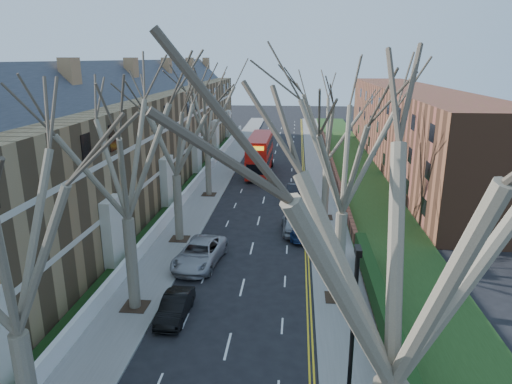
% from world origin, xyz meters
% --- Properties ---
extents(pavement_left, '(3.00, 102.00, 0.12)m').
position_xyz_m(pavement_left, '(-6.00, 39.00, 0.06)').
color(pavement_left, slate).
rests_on(pavement_left, ground).
extents(pavement_right, '(3.00, 102.00, 0.12)m').
position_xyz_m(pavement_right, '(6.00, 39.00, 0.06)').
color(pavement_right, slate).
rests_on(pavement_right, ground).
extents(terrace_left, '(9.70, 78.00, 13.60)m').
position_xyz_m(terrace_left, '(-13.65, 31.00, 5.53)').
color(terrace_left, olive).
rests_on(terrace_left, ground).
extents(flats_right, '(13.97, 54.00, 10.00)m').
position_xyz_m(flats_right, '(17.46, 43.00, 4.98)').
color(flats_right, brown).
rests_on(flats_right, ground).
extents(wall_hedge_right, '(0.70, 24.00, 1.80)m').
position_xyz_m(wall_hedge_right, '(7.70, 2.00, 1.12)').
color(wall_hedge_right, brown).
rests_on(wall_hedge_right, ground).
extents(front_wall_left, '(0.30, 78.00, 1.00)m').
position_xyz_m(front_wall_left, '(-7.65, 31.00, 0.62)').
color(front_wall_left, white).
rests_on(front_wall_left, ground).
extents(grass_verge_right, '(6.00, 102.00, 0.06)m').
position_xyz_m(grass_verge_right, '(10.50, 39.00, 0.15)').
color(grass_verge_right, '#203E16').
rests_on(grass_verge_right, ground).
extents(lamp_post, '(0.18, 0.50, 8.11)m').
position_xyz_m(lamp_post, '(5.00, -3.50, 4.57)').
color(lamp_post, black).
rests_on(lamp_post, ground).
extents(tree_left_mid, '(10.50, 10.50, 14.71)m').
position_xyz_m(tree_left_mid, '(-5.70, 6.00, 9.56)').
color(tree_left_mid, '#6A5F4C').
rests_on(tree_left_mid, ground).
extents(tree_left_far, '(10.15, 10.15, 14.22)m').
position_xyz_m(tree_left_far, '(-5.70, 16.00, 9.24)').
color(tree_left_far, '#6A5F4C').
rests_on(tree_left_far, ground).
extents(tree_left_dist, '(10.50, 10.50, 14.71)m').
position_xyz_m(tree_left_dist, '(-5.70, 28.00, 9.56)').
color(tree_left_dist, '#6A5F4C').
rests_on(tree_left_dist, ground).
extents(tree_right_near, '(10.85, 10.85, 15.20)m').
position_xyz_m(tree_right_near, '(5.70, -6.00, 9.86)').
color(tree_right_near, '#6A5F4C').
rests_on(tree_right_near, ground).
extents(tree_right_mid, '(10.50, 10.50, 14.71)m').
position_xyz_m(tree_right_mid, '(5.70, 8.00, 9.56)').
color(tree_right_mid, '#6A5F4C').
rests_on(tree_right_mid, ground).
extents(tree_right_far, '(10.15, 10.15, 14.22)m').
position_xyz_m(tree_right_far, '(5.70, 22.00, 9.24)').
color(tree_right_far, '#6A5F4C').
rests_on(tree_right_far, ground).
extents(double_decker_bus, '(2.84, 10.74, 4.49)m').
position_xyz_m(double_decker_bus, '(-1.28, 37.97, 2.20)').
color(double_decker_bus, '#AB120C').
rests_on(double_decker_bus, ground).
extents(car_left_mid, '(1.41, 3.88, 1.27)m').
position_xyz_m(car_left_mid, '(-3.21, 5.31, 0.64)').
color(car_left_mid, black).
rests_on(car_left_mid, ground).
extents(car_left_far, '(3.30, 5.99, 1.59)m').
position_xyz_m(car_left_far, '(-3.26, 12.01, 0.79)').
color(car_left_far, '#9A9A9F').
rests_on(car_left_far, ground).
extents(car_right_near, '(2.35, 4.86, 1.36)m').
position_xyz_m(car_right_near, '(3.58, 17.78, 0.68)').
color(car_right_near, navy).
rests_on(car_right_near, ground).
extents(car_right_mid, '(2.06, 4.54, 1.51)m').
position_xyz_m(car_right_mid, '(3.00, 18.55, 0.76)').
color(car_right_mid, '#96989E').
rests_on(car_right_mid, ground).
extents(car_right_far, '(1.77, 4.35, 1.40)m').
position_xyz_m(car_right_far, '(3.06, 28.36, 0.70)').
color(car_right_far, black).
rests_on(car_right_far, ground).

